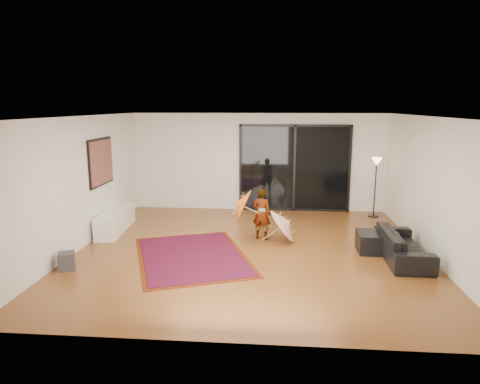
# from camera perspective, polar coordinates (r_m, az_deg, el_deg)

# --- Properties ---
(floor) EXTENTS (7.00, 7.00, 0.00)m
(floor) POSITION_cam_1_polar(r_m,az_deg,el_deg) (8.84, 1.43, -7.75)
(floor) COLOR brown
(floor) RESTS_ON ground
(ceiling) EXTENTS (7.00, 7.00, 0.00)m
(ceiling) POSITION_cam_1_polar(r_m,az_deg,el_deg) (8.34, 1.53, 10.03)
(ceiling) COLOR white
(ceiling) RESTS_ON wall_back
(wall_back) EXTENTS (7.00, 0.00, 7.00)m
(wall_back) POSITION_cam_1_polar(r_m,az_deg,el_deg) (11.94, 2.47, 3.98)
(wall_back) COLOR silver
(wall_back) RESTS_ON floor
(wall_front) EXTENTS (7.00, 0.00, 7.00)m
(wall_front) POSITION_cam_1_polar(r_m,az_deg,el_deg) (5.10, -0.84, -6.39)
(wall_front) COLOR silver
(wall_front) RESTS_ON floor
(wall_left) EXTENTS (0.00, 7.00, 7.00)m
(wall_left) POSITION_cam_1_polar(r_m,az_deg,el_deg) (9.36, -20.44, 1.16)
(wall_left) COLOR silver
(wall_left) RESTS_ON floor
(wall_right) EXTENTS (0.00, 7.00, 7.00)m
(wall_right) POSITION_cam_1_polar(r_m,az_deg,el_deg) (8.99, 24.34, 0.46)
(wall_right) COLOR silver
(wall_right) RESTS_ON floor
(sliding_door) EXTENTS (3.06, 0.07, 2.40)m
(sliding_door) POSITION_cam_1_polar(r_m,az_deg,el_deg) (11.93, 7.26, 3.17)
(sliding_door) COLOR black
(sliding_door) RESTS_ON wall_back
(painting) EXTENTS (0.04, 1.28, 1.08)m
(painting) POSITION_cam_1_polar(r_m,az_deg,el_deg) (10.20, -18.01, 3.83)
(painting) COLOR black
(painting) RESTS_ON wall_left
(media_console) EXTENTS (0.57, 1.83, 0.50)m
(media_console) POSITION_cam_1_polar(r_m,az_deg,el_deg) (10.48, -16.26, -3.69)
(media_console) COLOR white
(media_console) RESTS_ON floor
(speaker) EXTENTS (0.36, 0.36, 0.32)m
(speaker) POSITION_cam_1_polar(r_m,az_deg,el_deg) (8.41, -22.11, -8.52)
(speaker) COLOR #424244
(speaker) RESTS_ON floor
(persian_rug) EXTENTS (2.90, 3.37, 0.02)m
(persian_rug) POSITION_cam_1_polar(r_m,az_deg,el_deg) (8.53, -6.41, -8.47)
(persian_rug) COLOR #561C07
(persian_rug) RESTS_ON floor
(sofa) EXTENTS (0.78, 1.91, 0.55)m
(sofa) POSITION_cam_1_polar(r_m,az_deg,el_deg) (8.85, 20.91, -6.62)
(sofa) COLOR black
(sofa) RESTS_ON floor
(ottoman) EXTENTS (0.70, 0.70, 0.39)m
(ottoman) POSITION_cam_1_polar(r_m,az_deg,el_deg) (9.12, 17.51, -6.39)
(ottoman) COLOR black
(ottoman) RESTS_ON floor
(floor_lamp) EXTENTS (0.27, 0.27, 1.58)m
(floor_lamp) POSITION_cam_1_polar(r_m,az_deg,el_deg) (11.70, 17.71, 2.78)
(floor_lamp) COLOR black
(floor_lamp) RESTS_ON floor
(child) EXTENTS (0.47, 0.38, 1.14)m
(child) POSITION_cam_1_polar(r_m,az_deg,el_deg) (9.41, 2.90, -2.94)
(child) COLOR #999999
(child) RESTS_ON floor
(parasol_orange) EXTENTS (0.48, 0.77, 0.84)m
(parasol_orange) POSITION_cam_1_polar(r_m,az_deg,el_deg) (9.35, -0.47, -1.97)
(parasol_orange) COLOR #F8610D
(parasol_orange) RESTS_ON child
(parasol_white) EXTENTS (0.65, 0.82, 0.93)m
(parasol_white) POSITION_cam_1_polar(r_m,az_deg,el_deg) (9.28, 6.58, -3.62)
(parasol_white) COLOR silver
(parasol_white) RESTS_ON floor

